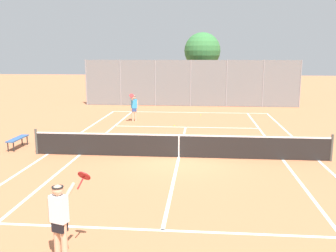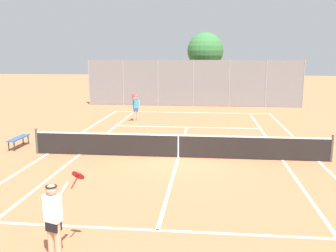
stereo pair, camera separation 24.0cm
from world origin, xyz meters
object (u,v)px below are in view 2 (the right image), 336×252
(player_far_left, at_px, (136,106))
(courtside_bench, at_px, (18,139))
(player_near_side, at_px, (54,216))
(loose_tennis_ball_1, at_px, (176,126))
(tree_behind_left, at_px, (205,52))
(tennis_net, at_px, (178,145))
(loose_tennis_ball_0, at_px, (203,115))

(player_far_left, relative_size, courtside_bench, 1.18)
(player_near_side, distance_m, loose_tennis_ball_1, 14.59)
(player_near_side, xyz_separation_m, loose_tennis_ball_1, (1.23, 14.51, -0.89))
(player_far_left, distance_m, courtside_bench, 8.18)
(player_near_side, distance_m, tree_behind_left, 27.02)
(courtside_bench, xyz_separation_m, tree_behind_left, (8.05, 17.94, 3.87))
(tennis_net, height_order, courtside_bench, tennis_net)
(player_far_left, xyz_separation_m, tree_behind_left, (4.10, 10.79, 3.35))
(tennis_net, distance_m, loose_tennis_ball_1, 6.72)
(loose_tennis_ball_0, distance_m, loose_tennis_ball_1, 4.26)
(player_near_side, height_order, courtside_bench, player_near_side)
(player_far_left, height_order, tree_behind_left, tree_behind_left)
(tennis_net, distance_m, player_near_side, 8.08)
(player_near_side, xyz_separation_m, player_far_left, (-1.36, 15.88, 0.00))
(loose_tennis_ball_1, height_order, courtside_bench, courtside_bench)
(loose_tennis_ball_1, bearing_deg, courtside_bench, -138.58)
(loose_tennis_ball_1, distance_m, tree_behind_left, 12.97)
(courtside_bench, bearing_deg, loose_tennis_ball_0, 50.40)
(player_near_side, relative_size, loose_tennis_ball_0, 26.88)
(loose_tennis_ball_0, bearing_deg, tennis_net, -94.56)
(tennis_net, xyz_separation_m, tree_behind_left, (0.83, 18.84, 3.77))
(tree_behind_left, bearing_deg, tennis_net, -92.52)
(courtside_bench, bearing_deg, tennis_net, -7.07)
(player_far_left, bearing_deg, loose_tennis_ball_0, 32.33)
(loose_tennis_ball_0, distance_m, tree_behind_left, 9.22)
(player_far_left, bearing_deg, loose_tennis_ball_1, -27.85)
(courtside_bench, height_order, tree_behind_left, tree_behind_left)
(loose_tennis_ball_1, bearing_deg, player_far_left, 152.15)
(tennis_net, height_order, player_far_left, player_far_left)
(player_near_side, relative_size, courtside_bench, 1.18)
(loose_tennis_ball_0, relative_size, tree_behind_left, 0.01)
(loose_tennis_ball_0, height_order, loose_tennis_ball_1, same)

